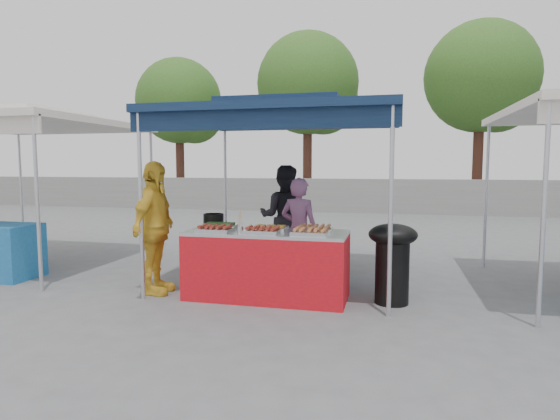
% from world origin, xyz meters
% --- Properties ---
extents(ground_plane, '(80.00, 80.00, 0.00)m').
position_xyz_m(ground_plane, '(0.00, 0.00, 0.00)').
color(ground_plane, '#5E5E60').
extents(back_wall, '(40.00, 0.25, 1.20)m').
position_xyz_m(back_wall, '(0.00, 11.00, 0.60)').
color(back_wall, gray).
rests_on(back_wall, ground_plane).
extents(main_canopy, '(3.20, 3.20, 2.57)m').
position_xyz_m(main_canopy, '(0.00, 0.97, 2.37)').
color(main_canopy, silver).
rests_on(main_canopy, ground_plane).
extents(neighbor_stall_left, '(3.20, 3.20, 2.57)m').
position_xyz_m(neighbor_stall_left, '(-4.50, 0.57, 1.60)').
color(neighbor_stall_left, silver).
rests_on(neighbor_stall_left, ground_plane).
extents(tree_0, '(3.68, 3.65, 6.27)m').
position_xyz_m(tree_0, '(-7.40, 13.29, 4.29)').
color(tree_0, '#44241A').
rests_on(tree_0, ground_plane).
extents(tree_1, '(4.05, 4.05, 6.96)m').
position_xyz_m(tree_1, '(-1.74, 13.18, 4.76)').
color(tree_1, '#44241A').
rests_on(tree_1, ground_plane).
extents(tree_2, '(3.98, 3.98, 6.85)m').
position_xyz_m(tree_2, '(4.66, 12.81, 4.69)').
color(tree_2, '#44241A').
rests_on(tree_2, ground_plane).
extents(vendor_table, '(2.00, 0.80, 0.85)m').
position_xyz_m(vendor_table, '(0.00, -0.10, 0.43)').
color(vendor_table, red).
rests_on(vendor_table, ground_plane).
extents(food_tray_fl, '(0.42, 0.30, 0.07)m').
position_xyz_m(food_tray_fl, '(-0.60, -0.34, 0.88)').
color(food_tray_fl, silver).
rests_on(food_tray_fl, vendor_table).
extents(food_tray_fm, '(0.42, 0.30, 0.07)m').
position_xyz_m(food_tray_fm, '(0.01, -0.33, 0.88)').
color(food_tray_fm, silver).
rests_on(food_tray_fm, vendor_table).
extents(food_tray_fr, '(0.42, 0.30, 0.07)m').
position_xyz_m(food_tray_fr, '(0.58, -0.32, 0.88)').
color(food_tray_fr, silver).
rests_on(food_tray_fr, vendor_table).
extents(food_tray_bl, '(0.42, 0.30, 0.07)m').
position_xyz_m(food_tray_bl, '(-0.66, -0.02, 0.88)').
color(food_tray_bl, silver).
rests_on(food_tray_bl, vendor_table).
extents(food_tray_bm, '(0.42, 0.30, 0.07)m').
position_xyz_m(food_tray_bm, '(0.03, -0.04, 0.88)').
color(food_tray_bm, silver).
rests_on(food_tray_bm, vendor_table).
extents(food_tray_br, '(0.42, 0.30, 0.07)m').
position_xyz_m(food_tray_br, '(0.60, -0.02, 0.88)').
color(food_tray_br, silver).
rests_on(food_tray_br, vendor_table).
extents(cooking_pot, '(0.27, 0.27, 0.16)m').
position_xyz_m(cooking_pot, '(-0.85, 0.27, 0.93)').
color(cooking_pot, black).
rests_on(cooking_pot, vendor_table).
extents(skewer_cup, '(0.07, 0.07, 0.09)m').
position_xyz_m(skewer_cup, '(-0.25, -0.40, 0.90)').
color(skewer_cup, silver).
rests_on(skewer_cup, vendor_table).
extents(wok_burner, '(0.58, 0.58, 0.98)m').
position_xyz_m(wok_burner, '(1.53, 0.03, 0.58)').
color(wok_burner, black).
rests_on(wok_burner, ground_plane).
extents(crate_left, '(0.47, 0.33, 0.28)m').
position_xyz_m(crate_left, '(-0.44, 0.67, 0.14)').
color(crate_left, '#1443AA').
rests_on(crate_left, ground_plane).
extents(crate_right, '(0.52, 0.36, 0.31)m').
position_xyz_m(crate_right, '(0.41, 0.64, 0.15)').
color(crate_right, '#1443AA').
rests_on(crate_right, ground_plane).
extents(crate_stacked, '(0.51, 0.36, 0.30)m').
position_xyz_m(crate_stacked, '(0.41, 0.64, 0.46)').
color(crate_stacked, '#1443AA').
rests_on(crate_stacked, crate_right).
extents(vendor_woman, '(0.61, 0.46, 1.50)m').
position_xyz_m(vendor_woman, '(0.24, 0.74, 0.75)').
color(vendor_woman, '#8F5B88').
rests_on(vendor_woman, ground_plane).
extents(helper_man, '(0.86, 0.70, 1.67)m').
position_xyz_m(helper_man, '(-0.19, 1.66, 0.84)').
color(helper_man, black).
rests_on(helper_man, ground_plane).
extents(customer_person, '(0.48, 1.03, 1.72)m').
position_xyz_m(customer_person, '(-1.47, -0.24, 0.86)').
color(customer_person, yellow).
rests_on(customer_person, ground_plane).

